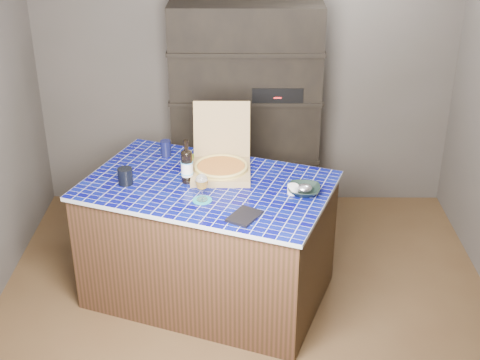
{
  "coord_description": "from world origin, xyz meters",
  "views": [
    {
      "loc": [
        -0.01,
        -3.63,
        2.88
      ],
      "look_at": [
        -0.03,
        0.0,
        1.05
      ],
      "focal_mm": 50.0,
      "sensor_mm": 36.0,
      "label": 1
    }
  ],
  "objects_px": {
    "pizza_box": "(221,165)",
    "bowl": "(304,190)",
    "mead_bottle": "(187,166)",
    "wine_glass": "(202,182)",
    "dvd_case": "(245,216)",
    "kitchen_island": "(209,240)"
  },
  "relations": [
    {
      "from": "pizza_box",
      "to": "mead_bottle",
      "type": "distance_m",
      "value": 0.27
    },
    {
      "from": "mead_bottle",
      "to": "wine_glass",
      "type": "distance_m",
      "value": 0.28
    },
    {
      "from": "mead_bottle",
      "to": "bowl",
      "type": "bearing_deg",
      "value": -12.07
    },
    {
      "from": "bowl",
      "to": "wine_glass",
      "type": "bearing_deg",
      "value": -171.39
    },
    {
      "from": "wine_glass",
      "to": "dvd_case",
      "type": "bearing_deg",
      "value": -38.47
    },
    {
      "from": "mead_bottle",
      "to": "pizza_box",
      "type": "bearing_deg",
      "value": 31.52
    },
    {
      "from": "bowl",
      "to": "mead_bottle",
      "type": "bearing_deg",
      "value": 167.93
    },
    {
      "from": "mead_bottle",
      "to": "bowl",
      "type": "distance_m",
      "value": 0.78
    },
    {
      "from": "wine_glass",
      "to": "mead_bottle",
      "type": "bearing_deg",
      "value": 113.55
    },
    {
      "from": "mead_bottle",
      "to": "bowl",
      "type": "height_order",
      "value": "mead_bottle"
    },
    {
      "from": "pizza_box",
      "to": "wine_glass",
      "type": "xyz_separation_m",
      "value": [
        -0.11,
        -0.4,
        0.07
      ]
    },
    {
      "from": "kitchen_island",
      "to": "dvd_case",
      "type": "relative_size",
      "value": 8.75
    },
    {
      "from": "kitchen_island",
      "to": "dvd_case",
      "type": "bearing_deg",
      "value": -40.46
    },
    {
      "from": "pizza_box",
      "to": "bowl",
      "type": "xyz_separation_m",
      "value": [
        0.54,
        -0.3,
        -0.04
      ]
    },
    {
      "from": "pizza_box",
      "to": "bowl",
      "type": "relative_size",
      "value": 2.31
    },
    {
      "from": "wine_glass",
      "to": "bowl",
      "type": "height_order",
      "value": "wine_glass"
    },
    {
      "from": "wine_glass",
      "to": "kitchen_island",
      "type": "bearing_deg",
      "value": 85.35
    },
    {
      "from": "pizza_box",
      "to": "bowl",
      "type": "distance_m",
      "value": 0.62
    },
    {
      "from": "kitchen_island",
      "to": "pizza_box",
      "type": "relative_size",
      "value": 3.86
    },
    {
      "from": "bowl",
      "to": "dvd_case",
      "type": "bearing_deg",
      "value": -140.89
    },
    {
      "from": "wine_glass",
      "to": "bowl",
      "type": "bearing_deg",
      "value": 8.61
    },
    {
      "from": "kitchen_island",
      "to": "pizza_box",
      "type": "height_order",
      "value": "pizza_box"
    }
  ]
}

